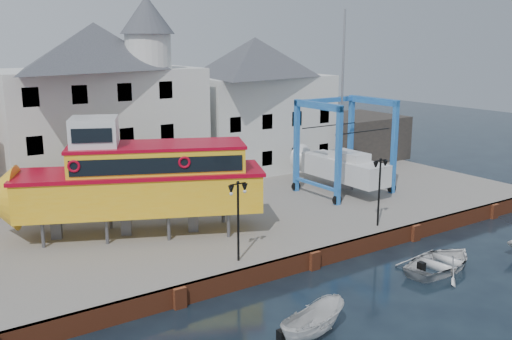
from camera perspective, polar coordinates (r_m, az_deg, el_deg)
ground at (r=31.22m, az=5.76°, el=-9.83°), size 140.00×140.00×0.00m
hardstanding at (r=39.59m, az=-4.45°, el=-4.04°), size 44.00×22.00×1.00m
quay_wall at (r=31.10m, az=5.66°, el=-8.92°), size 44.00×0.47×1.00m
building_white_main at (r=42.91m, az=-15.28°, el=6.21°), size 14.00×8.30×14.00m
building_white_right at (r=49.71m, az=-0.09°, el=6.67°), size 12.00×8.00×11.20m
shed_dark at (r=54.91m, az=9.79°, el=3.29°), size 8.00×7.00×4.00m
lamp_post_left at (r=28.51m, az=-1.81°, el=-3.10°), size 1.12×0.32×4.20m
lamp_post_right at (r=34.70m, az=12.29°, el=-0.47°), size 1.12×0.32×4.20m
tour_boat at (r=33.14m, az=-13.02°, el=-1.02°), size 15.91×9.90×6.87m
travel_lift at (r=42.85m, az=8.11°, el=0.90°), size 6.19×8.71×13.11m
motorboat_a at (r=24.80m, az=5.66°, el=-16.20°), size 3.90×2.11×1.43m
motorboat_b at (r=32.63m, az=17.99°, el=-9.39°), size 5.44×4.19×1.04m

